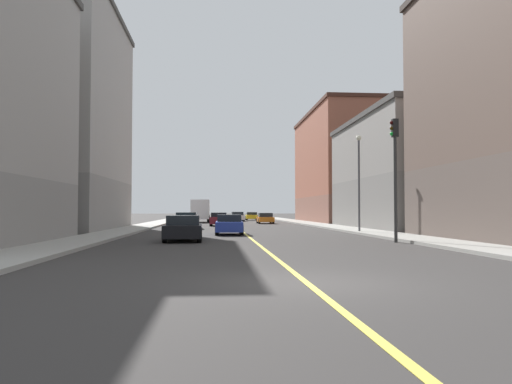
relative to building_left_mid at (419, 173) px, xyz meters
name	(u,v)px	position (x,y,z in m)	size (l,w,h in m)	color
ground_plane	(306,283)	(-15.27, -30.18, -4.76)	(400.00, 400.00, 0.00)	#34312F
sidewalk_left	(303,222)	(-6.67, 18.82, -4.68)	(2.65, 168.00, 0.15)	#9E9B93
sidewalk_right	(159,223)	(-23.88, 18.82, -4.68)	(2.65, 168.00, 0.15)	#9E9B93
lane_center_stripe	(232,223)	(-15.27, 18.82, -4.75)	(0.16, 154.00, 0.01)	#E5D14C
building_left_mid	(419,173)	(0.00, 0.00, 0.00)	(10.98, 18.34, 9.50)	slate
building_left_far	(350,167)	(0.00, 21.63, 2.28)	(10.98, 22.24, 14.05)	brown
building_right_midblock	(47,118)	(-30.55, -0.68, 4.09)	(10.98, 16.42, 17.68)	gray
traffic_light_left_near	(395,163)	(-8.41, -17.14, -0.81)	(0.40, 0.32, 6.11)	#2D2D2D
street_lamp_left_near	(359,172)	(-7.39, -7.50, -0.57)	(0.36, 0.36, 6.60)	#4C4C51
car_orange	(265,218)	(-11.43, 16.84, -4.14)	(1.82, 4.39, 1.24)	orange
car_maroon	(219,219)	(-16.87, 9.14, -4.09)	(1.87, 4.41, 1.33)	maroon
car_blue	(229,225)	(-16.34, -8.57, -4.13)	(1.87, 4.10, 1.29)	#23389E
car_teal	(187,221)	(-19.65, 1.49, -4.09)	(2.02, 4.21, 1.38)	#196670
car_black	(183,228)	(-18.91, -15.02, -4.11)	(1.98, 4.41, 1.32)	black
car_white	(237,217)	(-14.15, 28.30, -4.11)	(1.93, 4.29, 1.31)	white
car_yellow	(252,216)	(-11.62, 35.62, -4.15)	(1.85, 4.21, 1.23)	gold
box_truck	(200,210)	(-19.11, 23.35, -3.21)	(2.35, 6.60, 2.86)	beige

